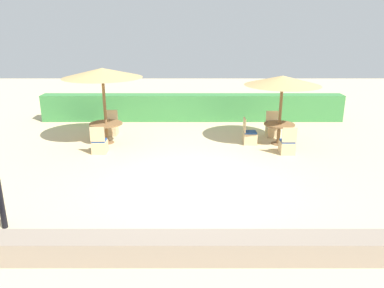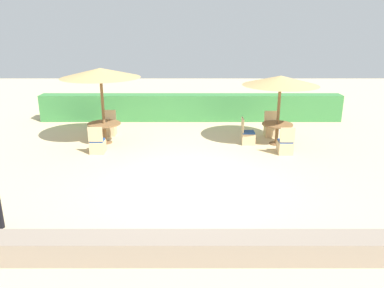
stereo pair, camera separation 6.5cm
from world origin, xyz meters
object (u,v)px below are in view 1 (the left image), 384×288
at_px(parasol_back_right, 282,81).
at_px(patio_chair_back_right_south, 286,146).
at_px(round_table_back_left, 105,127).
at_px(parasol_back_left, 101,73).
at_px(patio_chair_back_right_north, 272,129).
at_px(patio_chair_back_left_south, 99,145).
at_px(patio_chair_back_left_north, 111,128).
at_px(round_table_back_right, 278,128).
at_px(patio_chair_back_right_west, 249,137).

height_order(parasol_back_right, patio_chair_back_right_south, parasol_back_right).
bearing_deg(round_table_back_left, parasol_back_left, -45.00).
bearing_deg(patio_chair_back_right_north, patio_chair_back_left_south, 17.66).
height_order(patio_chair_back_left_north, patio_chair_back_right_south, same).
bearing_deg(round_table_back_right, parasol_back_right, 135.00).
height_order(parasol_back_right, patio_chair_back_right_west, parasol_back_right).
height_order(patio_chair_back_right_north, patio_chair_back_right_west, same).
bearing_deg(patio_chair_back_left_south, parasol_back_right, 9.04).
distance_m(round_table_back_left, patio_chair_back_right_south, 6.25).
bearing_deg(parasol_back_left, patio_chair_back_right_west, -1.18).
bearing_deg(patio_chair_back_left_north, round_table_back_left, 92.56).
bearing_deg(parasol_back_right, patio_chair_back_left_south, -170.96).
xyz_separation_m(patio_chair_back_left_north, patio_chair_back_right_north, (6.10, -0.16, 0.00)).
bearing_deg(patio_chair_back_left_north, patio_chair_back_left_south, 91.29).
relative_size(parasol_back_left, patio_chair_back_right_west, 2.91).
relative_size(patio_chair_back_left_south, patio_chair_back_right_south, 1.00).
xyz_separation_m(patio_chair_back_left_south, patio_chair_back_left_north, (-0.05, 2.09, 0.00)).
bearing_deg(parasol_back_left, patio_chair_back_left_south, -89.88).
height_order(parasol_back_left, patio_chair_back_right_west, parasol_back_left).
relative_size(patio_chair_back_left_north, parasol_back_right, 0.36).
relative_size(parasol_back_right, patio_chair_back_right_north, 2.77).
bearing_deg(parasol_back_left, patio_chair_back_left_north, 92.56).
xyz_separation_m(parasol_back_right, patio_chair_back_right_north, (-0.02, 0.96, -1.97)).
distance_m(round_table_back_left, parasol_back_right, 6.29).
xyz_separation_m(round_table_back_right, patio_chair_back_right_north, (-0.02, 0.96, -0.32)).
height_order(patio_chair_back_right_south, patio_chair_back_right_west, same).
relative_size(parasol_back_left, patio_chair_back_left_north, 2.91).
bearing_deg(patio_chair_back_right_north, patio_chair_back_right_south, 91.97).
height_order(parasol_back_left, patio_chair_back_left_south, parasol_back_left).
bearing_deg(patio_chair_back_right_west, parasol_back_left, -91.18).
distance_m(parasol_back_left, patio_chair_back_right_south, 6.62).
bearing_deg(patio_chair_back_left_south, patio_chair_back_right_north, 17.66).
distance_m(patio_chair_back_right_north, patio_chair_back_right_west, 1.37).
xyz_separation_m(round_table_back_right, patio_chair_back_right_south, (0.05, -1.04, -0.32)).
relative_size(round_table_back_left, patio_chair_back_right_west, 1.24).
relative_size(parasol_back_right, round_table_back_right, 2.41).
distance_m(patio_chair_back_left_north, patio_chair_back_right_south, 6.54).
bearing_deg(round_table_back_right, patio_chair_back_right_south, -87.04).
distance_m(round_table_back_left, round_table_back_right, 6.08).
distance_m(round_table_back_right, patio_chair_back_right_north, 1.01).
bearing_deg(round_table_back_left, patio_chair_back_right_south, -10.77).
bearing_deg(round_table_back_right, patio_chair_back_left_north, 169.57).
xyz_separation_m(parasol_back_left, round_table_back_right, (6.07, -0.13, -1.89)).
distance_m(round_table_back_left, patio_chair_back_left_south, 1.14).
xyz_separation_m(patio_chair_back_left_south, patio_chair_back_right_south, (6.13, -0.07, 0.00)).
distance_m(round_table_back_left, patio_chair_back_right_west, 5.07).
bearing_deg(parasol_back_left, patio_chair_back_right_south, -10.77).
relative_size(patio_chair_back_left_south, patio_chair_back_right_north, 1.00).
bearing_deg(round_table_back_left, patio_chair_back_right_west, -1.18).
distance_m(patio_chair_back_left_south, patio_chair_back_right_west, 5.15).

